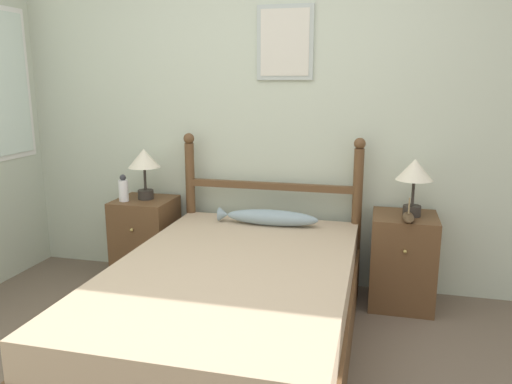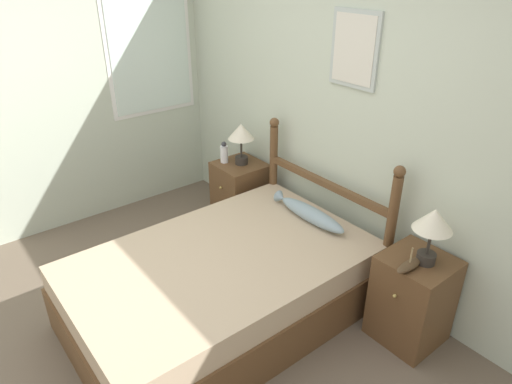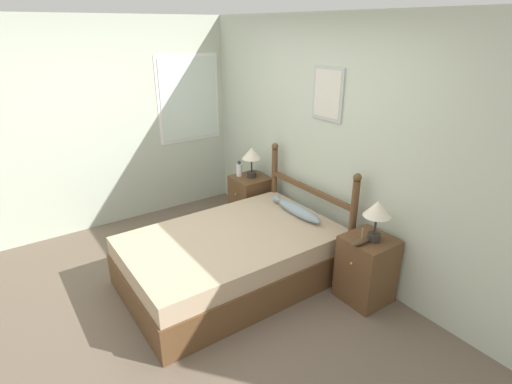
{
  "view_description": "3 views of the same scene",
  "coord_description": "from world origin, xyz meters",
  "px_view_note": "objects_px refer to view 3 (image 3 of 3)",
  "views": [
    {
      "loc": [
        0.69,
        -1.94,
        1.54
      ],
      "look_at": [
        -0.05,
        1.02,
        0.85
      ],
      "focal_mm": 35.0,
      "sensor_mm": 36.0,
      "label": 1
    },
    {
      "loc": [
        2.1,
        -0.84,
        2.37
      ],
      "look_at": [
        -0.14,
        0.94,
        0.88
      ],
      "focal_mm": 32.0,
      "sensor_mm": 36.0,
      "label": 2
    },
    {
      "loc": [
        2.88,
        -1.2,
        2.43
      ],
      "look_at": [
        -0.14,
        0.92,
        0.88
      ],
      "focal_mm": 28.0,
      "sensor_mm": 36.0,
      "label": 3
    }
  ],
  "objects_px": {
    "bed": "(232,258)",
    "table_lamp_left": "(252,156)",
    "table_lamp_right": "(377,212)",
    "bottle": "(239,169)",
    "nightstand_right": "(366,269)",
    "fish_pillow": "(297,210)",
    "model_boat": "(361,241)",
    "nightstand_left": "(250,200)"
  },
  "relations": [
    {
      "from": "table_lamp_right",
      "to": "nightstand_left",
      "type": "bearing_deg",
      "value": 179.91
    },
    {
      "from": "fish_pillow",
      "to": "model_boat",
      "type": "bearing_deg",
      "value": -4.21
    },
    {
      "from": "fish_pillow",
      "to": "table_lamp_right",
      "type": "bearing_deg",
      "value": 3.67
    },
    {
      "from": "table_lamp_left",
      "to": "fish_pillow",
      "type": "height_order",
      "value": "table_lamp_left"
    },
    {
      "from": "bed",
      "to": "nightstand_left",
      "type": "xyz_separation_m",
      "value": [
        -0.96,
        0.88,
        0.06
      ]
    },
    {
      "from": "bed",
      "to": "bottle",
      "type": "distance_m",
      "value": 1.42
    },
    {
      "from": "bed",
      "to": "model_boat",
      "type": "distance_m",
      "value": 1.29
    },
    {
      "from": "bed",
      "to": "fish_pillow",
      "type": "xyz_separation_m",
      "value": [
        0.03,
        0.81,
        0.32
      ]
    },
    {
      "from": "table_lamp_right",
      "to": "bottle",
      "type": "xyz_separation_m",
      "value": [
        -2.09,
        -0.09,
        -0.19
      ]
    },
    {
      "from": "table_lamp_left",
      "to": "bottle",
      "type": "relative_size",
      "value": 1.9
    },
    {
      "from": "nightstand_right",
      "to": "table_lamp_left",
      "type": "distance_m",
      "value": 2.01
    },
    {
      "from": "nightstand_left",
      "to": "bottle",
      "type": "bearing_deg",
      "value": -143.54
    },
    {
      "from": "table_lamp_right",
      "to": "model_boat",
      "type": "relative_size",
      "value": 1.62
    },
    {
      "from": "nightstand_right",
      "to": "model_boat",
      "type": "relative_size",
      "value": 2.7
    },
    {
      "from": "bed",
      "to": "table_lamp_left",
      "type": "distance_m",
      "value": 1.47
    },
    {
      "from": "table_lamp_left",
      "to": "bottle",
      "type": "distance_m",
      "value": 0.26
    },
    {
      "from": "model_boat",
      "to": "fish_pillow",
      "type": "relative_size",
      "value": 0.33
    },
    {
      "from": "table_lamp_right",
      "to": "bottle",
      "type": "distance_m",
      "value": 2.1
    },
    {
      "from": "model_boat",
      "to": "nightstand_right",
      "type": "bearing_deg",
      "value": 94.7
    },
    {
      "from": "bed",
      "to": "table_lamp_right",
      "type": "height_order",
      "value": "table_lamp_right"
    },
    {
      "from": "nightstand_right",
      "to": "fish_pillow",
      "type": "xyz_separation_m",
      "value": [
        -0.93,
        -0.07,
        0.26
      ]
    },
    {
      "from": "bed",
      "to": "table_lamp_left",
      "type": "height_order",
      "value": "table_lamp_left"
    },
    {
      "from": "table_lamp_right",
      "to": "nightstand_right",
      "type": "bearing_deg",
      "value": 175.64
    },
    {
      "from": "bed",
      "to": "bottle",
      "type": "height_order",
      "value": "bottle"
    },
    {
      "from": "nightstand_left",
      "to": "model_boat",
      "type": "bearing_deg",
      "value": -3.97
    },
    {
      "from": "bed",
      "to": "nightstand_left",
      "type": "height_order",
      "value": "nightstand_left"
    },
    {
      "from": "table_lamp_right",
      "to": "table_lamp_left",
      "type": "bearing_deg",
      "value": 179.46
    },
    {
      "from": "nightstand_right",
      "to": "bottle",
      "type": "bearing_deg",
      "value": -177.52
    },
    {
      "from": "bottle",
      "to": "table_lamp_left",
      "type": "bearing_deg",
      "value": 39.01
    },
    {
      "from": "bed",
      "to": "nightstand_right",
      "type": "xyz_separation_m",
      "value": [
        0.96,
        0.88,
        0.06
      ]
    },
    {
      "from": "table_lamp_right",
      "to": "bottle",
      "type": "bearing_deg",
      "value": -177.65
    },
    {
      "from": "nightstand_right",
      "to": "table_lamp_left",
      "type": "bearing_deg",
      "value": 179.53
    },
    {
      "from": "bed",
      "to": "model_boat",
      "type": "bearing_deg",
      "value": 37.32
    },
    {
      "from": "nightstand_left",
      "to": "bottle",
      "type": "relative_size",
      "value": 3.15
    },
    {
      "from": "nightstand_right",
      "to": "bottle",
      "type": "xyz_separation_m",
      "value": [
        -2.05,
        -0.09,
        0.41
      ]
    },
    {
      "from": "nightstand_right",
      "to": "model_boat",
      "type": "distance_m",
      "value": 0.37
    },
    {
      "from": "nightstand_right",
      "to": "table_lamp_right",
      "type": "xyz_separation_m",
      "value": [
        0.04,
        -0.0,
        0.61
      ]
    },
    {
      "from": "bed",
      "to": "nightstand_left",
      "type": "bearing_deg",
      "value": 137.67
    },
    {
      "from": "table_lamp_right",
      "to": "fish_pillow",
      "type": "height_order",
      "value": "table_lamp_right"
    },
    {
      "from": "nightstand_right",
      "to": "model_boat",
      "type": "height_order",
      "value": "model_boat"
    },
    {
      "from": "table_lamp_right",
      "to": "bottle",
      "type": "height_order",
      "value": "table_lamp_right"
    },
    {
      "from": "nightstand_left",
      "to": "fish_pillow",
      "type": "xyz_separation_m",
      "value": [
        1.0,
        -0.07,
        0.26
      ]
    }
  ]
}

